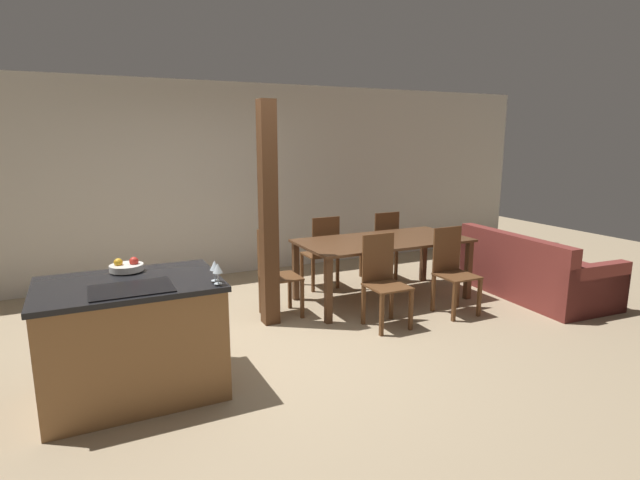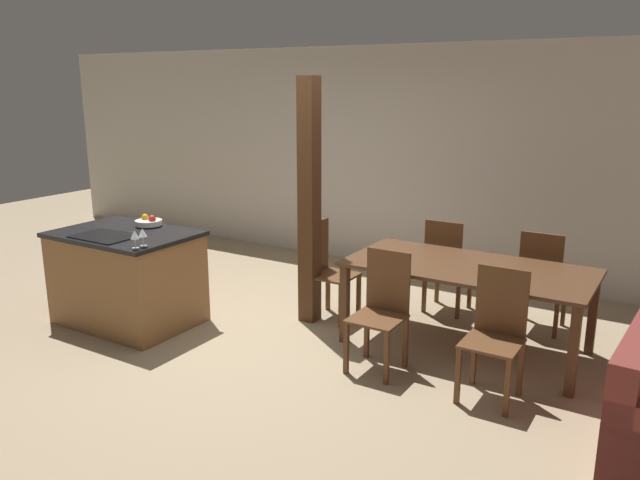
# 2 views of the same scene
# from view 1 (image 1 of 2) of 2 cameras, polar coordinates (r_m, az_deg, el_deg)

# --- Properties ---
(ground_plane) EXTENTS (16.00, 16.00, 0.00)m
(ground_plane) POSITION_cam_1_polar(r_m,az_deg,el_deg) (4.84, -5.49, -12.16)
(ground_plane) COLOR #9E896B
(wall_back) EXTENTS (11.20, 0.08, 2.70)m
(wall_back) POSITION_cam_1_polar(r_m,az_deg,el_deg) (7.14, -13.62, 6.51)
(wall_back) COLOR beige
(wall_back) RESTS_ON ground_plane
(kitchen_island) EXTENTS (1.31, 0.92, 0.91)m
(kitchen_island) POSITION_cam_1_polar(r_m,az_deg,el_deg) (4.13, -20.60, -10.43)
(kitchen_island) COLOR olive
(kitchen_island) RESTS_ON ground_plane
(fruit_bowl) EXTENTS (0.26, 0.26, 0.11)m
(fruit_bowl) POSITION_cam_1_polar(r_m,az_deg,el_deg) (4.26, -21.24, -2.86)
(fruit_bowl) COLOR silver
(fruit_bowl) RESTS_ON kitchen_island
(wine_glass_near) EXTENTS (0.07, 0.07, 0.15)m
(wine_glass_near) POSITION_cam_1_polar(r_m,az_deg,el_deg) (3.68, -11.62, -3.23)
(wine_glass_near) COLOR silver
(wine_glass_near) RESTS_ON kitchen_island
(wine_glass_middle) EXTENTS (0.07, 0.07, 0.15)m
(wine_glass_middle) POSITION_cam_1_polar(r_m,az_deg,el_deg) (3.76, -11.96, -2.92)
(wine_glass_middle) COLOR silver
(wine_glass_middle) RESTS_ON kitchen_island
(dining_table) EXTENTS (2.04, 1.01, 0.75)m
(dining_table) POSITION_cam_1_polar(r_m,az_deg,el_deg) (6.05, 7.20, -0.71)
(dining_table) COLOR #51331E
(dining_table) RESTS_ON ground_plane
(dining_chair_near_left) EXTENTS (0.40, 0.40, 0.96)m
(dining_chair_near_left) POSITION_cam_1_polar(r_m,az_deg,el_deg) (5.26, 7.25, -4.47)
(dining_chair_near_left) COLOR brown
(dining_chair_near_left) RESTS_ON ground_plane
(dining_chair_near_right) EXTENTS (0.40, 0.40, 0.96)m
(dining_chair_near_right) POSITION_cam_1_polar(r_m,az_deg,el_deg) (5.80, 14.91, -3.25)
(dining_chair_near_right) COLOR brown
(dining_chair_near_right) RESTS_ON ground_plane
(dining_chair_far_left) EXTENTS (0.40, 0.40, 0.96)m
(dining_chair_far_left) POSITION_cam_1_polar(r_m,az_deg,el_deg) (6.48, 0.24, -1.29)
(dining_chair_far_left) COLOR brown
(dining_chair_far_left) RESTS_ON ground_plane
(dining_chair_far_right) EXTENTS (0.40, 0.40, 0.96)m
(dining_chair_far_right) POSITION_cam_1_polar(r_m,az_deg,el_deg) (6.93, 7.09, -0.54)
(dining_chair_far_right) COLOR brown
(dining_chair_far_right) RESTS_ON ground_plane
(dining_chair_head_end) EXTENTS (0.40, 0.40, 0.96)m
(dining_chair_head_end) POSITION_cam_1_polar(r_m,az_deg,el_deg) (5.47, -5.28, -3.78)
(dining_chair_head_end) COLOR brown
(dining_chair_head_end) RESTS_ON ground_plane
(couch) EXTENTS (1.06, 1.84, 0.80)m
(couch) POSITION_cam_1_polar(r_m,az_deg,el_deg) (6.78, 23.24, -3.60)
(couch) COLOR maroon
(couch) RESTS_ON ground_plane
(timber_post) EXTENTS (0.16, 0.16, 2.32)m
(timber_post) POSITION_cam_1_polar(r_m,az_deg,el_deg) (5.16, -5.92, 2.79)
(timber_post) COLOR #4C2D19
(timber_post) RESTS_ON ground_plane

